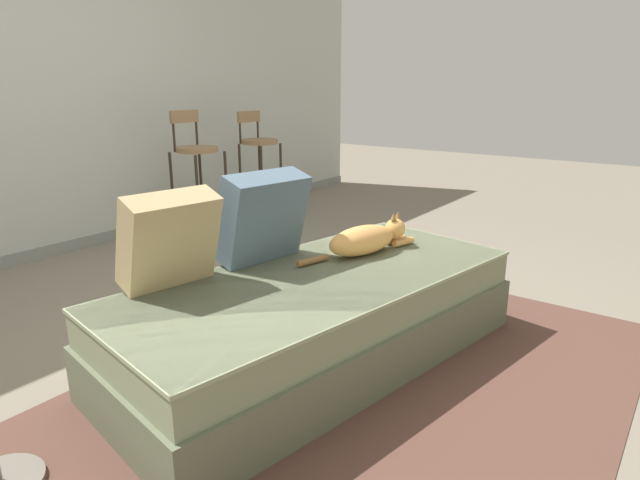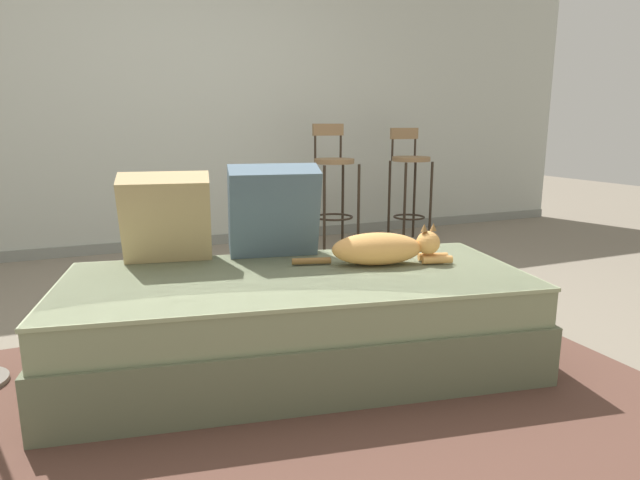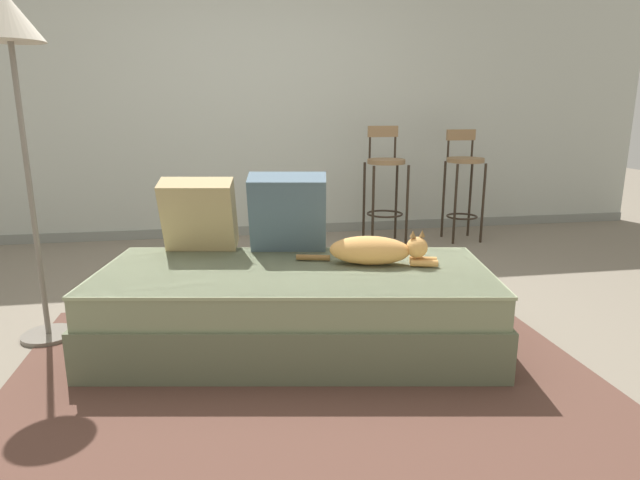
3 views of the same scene
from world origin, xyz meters
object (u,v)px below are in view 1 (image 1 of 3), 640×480
Objects in this scene: throw_pillow_middle at (262,217)px; bar_stool_near_window at (197,167)px; throw_pillow_corner at (169,240)px; couch at (318,317)px; cat at (366,239)px; bar_stool_by_doorway at (259,157)px.

bar_stool_near_window is at bearing 57.67° from throw_pillow_middle.
couch is at bearing -41.82° from throw_pillow_corner.
throw_pillow_middle is at bearing -9.97° from throw_pillow_corner.
cat is (0.43, 0.00, 0.28)m from couch.
bar_stool_near_window reaches higher than throw_pillow_middle.
cat is at bearing -39.18° from throw_pillow_middle.
cat is 2.51m from bar_stool_by_doorway.
bar_stool_near_window is at bearing 45.92° from throw_pillow_corner.
throw_pillow_middle is (0.01, 0.35, 0.43)m from couch.
cat is 0.68× the size of bar_stool_near_window.
throw_pillow_corner is at bearing 154.87° from cat.
throw_pillow_middle reaches higher than throw_pillow_corner.
throw_pillow_corner is at bearing 170.03° from throw_pillow_middle.
bar_stool_by_doorway is at bearing 34.93° from throw_pillow_corner.
cat reaches higher than couch.
throw_pillow_corner is 0.94× the size of throw_pillow_middle.
throw_pillow_corner is 0.41× the size of bar_stool_near_window.
bar_stool_by_doorway is at bearing 0.03° from bar_stool_near_window.
bar_stool_near_window is (1.10, 2.06, 0.39)m from couch.
couch is 4.84× the size of throw_pillow_corner.
throw_pillow_corner is 1.02m from cat.
cat is at bearing -108.02° from bar_stool_near_window.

